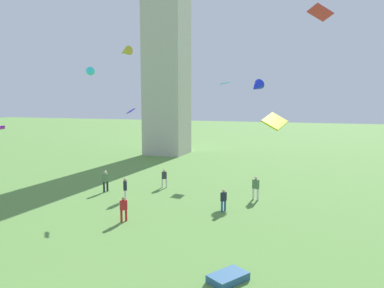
{
  "coord_description": "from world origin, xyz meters",
  "views": [
    {
      "loc": [
        8.22,
        -7.86,
        7.64
      ],
      "look_at": [
        -0.51,
        17.97,
        4.34
      ],
      "focal_mm": 34.28,
      "sensor_mm": 36.0,
      "label": 1
    }
  ],
  "objects_px": {
    "kite_flying_8": "(256,87)",
    "kite_flying_6": "(320,12)",
    "kite_flying_1": "(131,111)",
    "kite_flying_2": "(226,83)",
    "kite_flying_3": "(90,73)",
    "person_0": "(125,188)",
    "person_2": "(164,177)",
    "person_5": "(106,180)",
    "kite_flying_0": "(125,52)",
    "person_1": "(256,186)",
    "person_3": "(124,208)",
    "kite_flying_9": "(275,121)",
    "kite_bundle_1": "(228,277)",
    "person_4": "(224,199)"
  },
  "relations": [
    {
      "from": "kite_flying_9",
      "to": "kite_bundle_1",
      "type": "relative_size",
      "value": 0.94
    },
    {
      "from": "person_2",
      "to": "kite_flying_2",
      "type": "bearing_deg",
      "value": -131.01
    },
    {
      "from": "person_2",
      "to": "kite_flying_9",
      "type": "relative_size",
      "value": 1.05
    },
    {
      "from": "person_0",
      "to": "person_3",
      "type": "bearing_deg",
      "value": 179.24
    },
    {
      "from": "kite_flying_3",
      "to": "kite_flying_6",
      "type": "xyz_separation_m",
      "value": [
        20.36,
        -2.21,
        3.51
      ]
    },
    {
      "from": "person_0",
      "to": "kite_flying_2",
      "type": "bearing_deg",
      "value": -42.84
    },
    {
      "from": "kite_flying_8",
      "to": "kite_flying_9",
      "type": "bearing_deg",
      "value": -58.86
    },
    {
      "from": "person_3",
      "to": "kite_flying_1",
      "type": "distance_m",
      "value": 8.7
    },
    {
      "from": "person_3",
      "to": "kite_flying_2",
      "type": "relative_size",
      "value": 1.18
    },
    {
      "from": "person_1",
      "to": "person_3",
      "type": "bearing_deg",
      "value": 71.78
    },
    {
      "from": "person_4",
      "to": "kite_flying_8",
      "type": "height_order",
      "value": "kite_flying_8"
    },
    {
      "from": "kite_flying_1",
      "to": "kite_flying_9",
      "type": "xyz_separation_m",
      "value": [
        11.65,
        -5.36,
        -0.29
      ]
    },
    {
      "from": "kite_flying_2",
      "to": "kite_flying_9",
      "type": "relative_size",
      "value": 0.86
    },
    {
      "from": "kite_flying_2",
      "to": "kite_flying_3",
      "type": "height_order",
      "value": "kite_flying_3"
    },
    {
      "from": "person_1",
      "to": "kite_bundle_1",
      "type": "bearing_deg",
      "value": 118.09
    },
    {
      "from": "kite_flying_0",
      "to": "kite_flying_8",
      "type": "distance_m",
      "value": 15.56
    },
    {
      "from": "person_5",
      "to": "kite_flying_1",
      "type": "height_order",
      "value": "kite_flying_1"
    },
    {
      "from": "person_2",
      "to": "kite_flying_2",
      "type": "height_order",
      "value": "kite_flying_2"
    },
    {
      "from": "person_0",
      "to": "kite_flying_3",
      "type": "height_order",
      "value": "kite_flying_3"
    },
    {
      "from": "person_1",
      "to": "person_4",
      "type": "xyz_separation_m",
      "value": [
        -1.62,
        -3.7,
        -0.15
      ]
    },
    {
      "from": "kite_flying_3",
      "to": "kite_bundle_1",
      "type": "relative_size",
      "value": 0.97
    },
    {
      "from": "kite_flying_3",
      "to": "person_0",
      "type": "bearing_deg",
      "value": -68.28
    },
    {
      "from": "person_2",
      "to": "kite_flying_0",
      "type": "distance_m",
      "value": 16.53
    },
    {
      "from": "person_5",
      "to": "kite_bundle_1",
      "type": "height_order",
      "value": "person_5"
    },
    {
      "from": "kite_flying_9",
      "to": "kite_flying_3",
      "type": "bearing_deg",
      "value": 78.82
    },
    {
      "from": "kite_flying_6",
      "to": "kite_flying_8",
      "type": "xyz_separation_m",
      "value": [
        -5.46,
        7.28,
        -4.82
      ]
    },
    {
      "from": "person_1",
      "to": "person_5",
      "type": "xyz_separation_m",
      "value": [
        -12.25,
        -1.53,
        -0.03
      ]
    },
    {
      "from": "person_0",
      "to": "kite_flying_8",
      "type": "distance_m",
      "value": 15.79
    },
    {
      "from": "kite_flying_6",
      "to": "kite_bundle_1",
      "type": "bearing_deg",
      "value": 38.88
    },
    {
      "from": "kite_flying_8",
      "to": "person_5",
      "type": "bearing_deg",
      "value": -121.77
    },
    {
      "from": "kite_flying_8",
      "to": "kite_flying_6",
      "type": "bearing_deg",
      "value": -34.68
    },
    {
      "from": "kite_flying_3",
      "to": "kite_bundle_1",
      "type": "distance_m",
      "value": 25.23
    },
    {
      "from": "kite_flying_0",
      "to": "person_5",
      "type": "bearing_deg",
      "value": 44.4
    },
    {
      "from": "person_0",
      "to": "kite_flying_1",
      "type": "distance_m",
      "value": 6.0
    },
    {
      "from": "person_2",
      "to": "kite_flying_3",
      "type": "bearing_deg",
      "value": -34.21
    },
    {
      "from": "kite_flying_8",
      "to": "person_2",
      "type": "bearing_deg",
      "value": -119.59
    },
    {
      "from": "person_5",
      "to": "kite_flying_6",
      "type": "height_order",
      "value": "kite_flying_6"
    },
    {
      "from": "kite_flying_1",
      "to": "person_3",
      "type": "bearing_deg",
      "value": 155.43
    },
    {
      "from": "person_1",
      "to": "kite_flying_3",
      "type": "xyz_separation_m",
      "value": [
        -16.18,
        2.52,
        9.14
      ]
    },
    {
      "from": "person_5",
      "to": "kite_flying_0",
      "type": "bearing_deg",
      "value": 32.59
    },
    {
      "from": "kite_flying_9",
      "to": "kite_flying_6",
      "type": "bearing_deg",
      "value": 1.01
    },
    {
      "from": "person_3",
      "to": "kite_flying_6",
      "type": "distance_m",
      "value": 18.85
    },
    {
      "from": "kite_flying_9",
      "to": "kite_flying_8",
      "type": "bearing_deg",
      "value": 29.56
    },
    {
      "from": "person_3",
      "to": "person_5",
      "type": "relative_size",
      "value": 0.89
    },
    {
      "from": "person_1",
      "to": "person_5",
      "type": "distance_m",
      "value": 12.34
    },
    {
      "from": "person_2",
      "to": "kite_flying_1",
      "type": "xyz_separation_m",
      "value": [
        -1.42,
        -3.23,
        5.84
      ]
    },
    {
      "from": "person_2",
      "to": "person_5",
      "type": "bearing_deg",
      "value": 9.57
    },
    {
      "from": "kite_flying_1",
      "to": "kite_flying_2",
      "type": "distance_m",
      "value": 14.82
    },
    {
      "from": "person_0",
      "to": "person_1",
      "type": "height_order",
      "value": "person_1"
    },
    {
      "from": "person_4",
      "to": "kite_flying_3",
      "type": "xyz_separation_m",
      "value": [
        -14.56,
        6.22,
        9.29
      ]
    }
  ]
}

